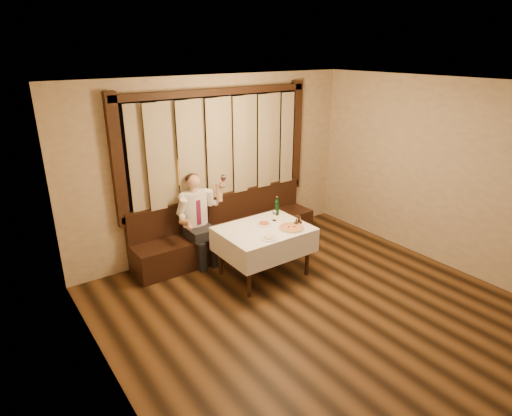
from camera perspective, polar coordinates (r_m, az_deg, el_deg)
room at (r=5.33m, az=5.79°, el=2.13°), size 5.01×6.01×2.81m
banquette at (r=7.08m, az=-3.87°, el=-3.29°), size 3.20×0.61×0.94m
dining_table at (r=6.16m, az=1.08°, el=-3.57°), size 1.27×0.97×0.76m
pizza at (r=6.11m, az=4.76°, el=-2.64°), size 0.37×0.37×0.04m
pasta_red at (r=6.23m, az=1.08°, el=-1.94°), size 0.23×0.23×0.08m
pasta_cream at (r=5.78m, az=1.77°, el=-3.81°), size 0.23×0.23×0.08m
green_bottle at (r=6.55m, az=2.80°, el=0.13°), size 0.07×0.07×0.30m
table_wine_glass at (r=6.33m, az=2.45°, el=-0.65°), size 0.06×0.06×0.17m
cruet_caddy at (r=6.26m, az=5.61°, el=-1.76°), size 0.14×0.10×0.14m
seated_man at (r=6.56m, az=-7.80°, el=-0.62°), size 0.78×0.58×1.42m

